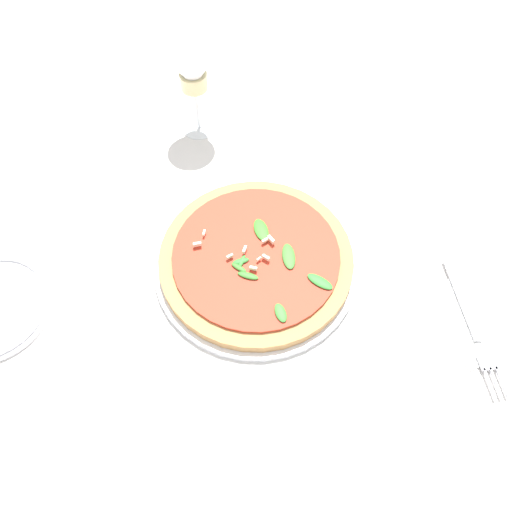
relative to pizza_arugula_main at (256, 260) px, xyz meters
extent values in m
plane|color=silver|center=(0.02, -0.01, -0.02)|extent=(6.00, 6.00, 0.00)
cylinder|color=white|center=(0.00, 0.00, -0.01)|extent=(0.33, 0.33, 0.01)
cylinder|color=#B7844C|center=(0.00, 0.00, 0.00)|extent=(0.31, 0.31, 0.02)
cylinder|color=#B73823|center=(0.00, 0.00, 0.02)|extent=(0.27, 0.27, 0.01)
ellipsoid|color=#327631|center=(0.01, -0.02, 0.02)|extent=(0.02, 0.03, 0.01)
ellipsoid|color=#397D2D|center=(0.04, -0.02, 0.02)|extent=(0.02, 0.03, 0.01)
ellipsoid|color=#328030|center=(0.06, 0.09, 0.02)|extent=(0.04, 0.04, 0.01)
ellipsoid|color=#3A8328|center=(-0.04, 0.01, 0.02)|extent=(0.05, 0.03, 0.01)
ellipsoid|color=#3D7C2C|center=(0.02, -0.03, 0.02)|extent=(0.02, 0.03, 0.01)
ellipsoid|color=#368331|center=(0.01, -0.02, 0.02)|extent=(0.03, 0.02, 0.01)
ellipsoid|color=#3B7D30|center=(0.11, 0.03, 0.02)|extent=(0.03, 0.02, 0.01)
ellipsoid|color=#3D742D|center=(0.01, 0.05, 0.02)|extent=(0.05, 0.02, 0.01)
cube|color=#EFE5C6|center=(0.01, 0.01, 0.03)|extent=(0.01, 0.01, 0.01)
cube|color=#EFE5C6|center=(0.01, -0.04, 0.03)|extent=(0.01, 0.01, 0.01)
cube|color=#EFE5C6|center=(-0.02, 0.03, 0.03)|extent=(0.01, 0.01, 0.01)
cube|color=#EFE5C6|center=(0.03, -0.01, 0.03)|extent=(0.01, 0.01, 0.01)
cube|color=#EFE5C6|center=(-0.04, -0.08, 0.03)|extent=(0.01, 0.01, 0.01)
cube|color=#EFE5C6|center=(-0.02, -0.09, 0.03)|extent=(0.01, 0.01, 0.01)
cube|color=#EFE5C6|center=(0.01, 0.00, 0.03)|extent=(0.01, 0.01, 0.00)
cube|color=#EFE5C6|center=(0.00, -0.02, 0.03)|extent=(0.01, 0.01, 0.01)
cube|color=#EFE5C6|center=(-0.02, 0.02, 0.03)|extent=(0.01, 0.01, 0.01)
cylinder|color=white|center=(-0.33, -0.09, -0.01)|extent=(0.07, 0.07, 0.00)
cylinder|color=white|center=(-0.33, -0.09, 0.03)|extent=(0.01, 0.01, 0.09)
cone|color=white|center=(-0.33, -0.09, 0.12)|extent=(0.09, 0.09, 0.08)
cylinder|color=beige|center=(-0.33, -0.09, 0.09)|extent=(0.05, 0.05, 0.03)
cube|color=white|center=(0.12, 0.32, -0.01)|extent=(0.16, 0.13, 0.01)
cube|color=silver|center=(0.08, 0.31, -0.01)|extent=(0.14, 0.02, 0.00)
cube|color=silver|center=(0.19, 0.32, -0.01)|extent=(0.03, 0.03, 0.00)
cube|color=silver|center=(0.22, 0.32, -0.01)|extent=(0.04, 0.01, 0.00)
cube|color=silver|center=(0.22, 0.32, -0.01)|extent=(0.04, 0.01, 0.00)
cube|color=silver|center=(0.22, 0.33, -0.01)|extent=(0.04, 0.01, 0.00)
camera|label=1|loc=(0.42, -0.03, 0.68)|focal=35.00mm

